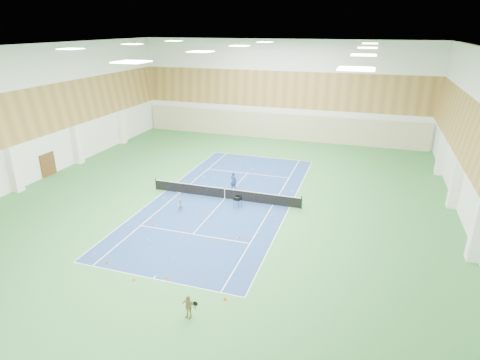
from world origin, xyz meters
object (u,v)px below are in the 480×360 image
object	(u,v)px
tennis_net	(225,193)
ball_cart	(238,202)
child_apron	(188,306)
coach	(233,181)
child_court	(181,205)

from	to	relation	value
tennis_net	ball_cart	bearing A→B (deg)	-38.34
tennis_net	child_apron	size ratio (longest dim) A/B	10.15
coach	child_apron	xyz separation A→B (m)	(3.20, -16.18, -0.21)
tennis_net	coach	bearing A→B (deg)	87.82
coach	child_court	xyz separation A→B (m)	(-2.51, -5.28, -0.34)
tennis_net	child_court	xyz separation A→B (m)	(-2.43, -3.25, -0.06)
child_court	tennis_net	bearing A→B (deg)	44.56
ball_cart	child_apron	bearing A→B (deg)	-74.11
tennis_net	coach	distance (m)	2.06
tennis_net	ball_cart	world-z (taller)	tennis_net
child_court	ball_cart	bearing A→B (deg)	18.58
child_apron	child_court	bearing A→B (deg)	122.63
child_apron	tennis_net	bearing A→B (deg)	108.03
coach	child_court	distance (m)	5.86
tennis_net	child_court	bearing A→B (deg)	-126.85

